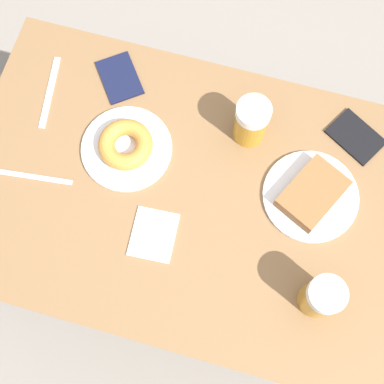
% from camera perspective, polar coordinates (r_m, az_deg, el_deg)
% --- Properties ---
extents(ground_plane, '(8.00, 8.00, 0.00)m').
position_cam_1_polar(ground_plane, '(2.00, 0.00, -6.76)').
color(ground_plane, gray).
extents(table, '(0.70, 1.10, 0.77)m').
position_cam_1_polar(table, '(1.32, 0.00, -1.16)').
color(table, olive).
rests_on(table, ground_plane).
extents(plate_with_cake, '(0.22, 0.22, 0.05)m').
position_cam_1_polar(plate_with_cake, '(1.26, 12.64, -0.27)').
color(plate_with_cake, silver).
rests_on(plate_with_cake, table).
extents(plate_with_donut, '(0.22, 0.22, 0.05)m').
position_cam_1_polar(plate_with_donut, '(1.28, -7.05, 4.87)').
color(plate_with_donut, silver).
rests_on(plate_with_donut, table).
extents(beer_mug_left, '(0.08, 0.08, 0.13)m').
position_cam_1_polar(beer_mug_left, '(1.17, 13.64, -10.83)').
color(beer_mug_left, '#C68C23').
rests_on(beer_mug_left, table).
extents(beer_mug_center, '(0.08, 0.08, 0.13)m').
position_cam_1_polar(beer_mug_center, '(1.25, 6.34, 7.49)').
color(beer_mug_center, '#C68C23').
rests_on(beer_mug_center, table).
extents(napkin_folded, '(0.12, 0.11, 0.00)m').
position_cam_1_polar(napkin_folded, '(1.23, -4.13, -4.55)').
color(napkin_folded, white).
rests_on(napkin_folded, table).
extents(fork, '(0.03, 0.19, 0.00)m').
position_cam_1_polar(fork, '(1.32, -16.53, 1.55)').
color(fork, silver).
rests_on(fork, table).
extents(knife, '(0.20, 0.05, 0.00)m').
position_cam_1_polar(knife, '(1.40, -14.93, 10.25)').
color(knife, silver).
rests_on(knife, table).
extents(passport_near_edge, '(0.15, 0.15, 0.01)m').
position_cam_1_polar(passport_near_edge, '(1.38, -7.72, 11.98)').
color(passport_near_edge, '#141938').
rests_on(passport_near_edge, table).
extents(passport_far_edge, '(0.14, 0.15, 0.01)m').
position_cam_1_polar(passport_far_edge, '(1.36, 17.05, 5.65)').
color(passport_far_edge, black).
rests_on(passport_far_edge, table).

